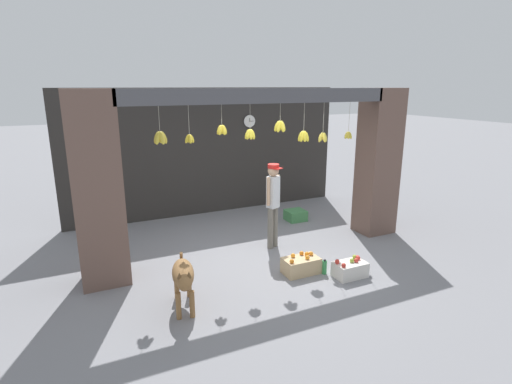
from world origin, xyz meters
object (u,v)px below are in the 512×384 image
(dog, at_px, (183,276))
(wall_clock, at_px, (249,121))
(fruit_crate_oranges, at_px, (301,265))
(produce_box_green, at_px, (296,215))
(fruit_crate_apples, at_px, (350,269))
(shopkeeper, at_px, (273,200))
(water_bottle, at_px, (324,267))

(dog, xyz_separation_m, wall_clock, (2.78, 3.98, 1.66))
(fruit_crate_oranges, height_order, produce_box_green, fruit_crate_oranges)
(fruit_crate_oranges, xyz_separation_m, wall_clock, (0.76, 3.72, 2.02))
(fruit_crate_apples, relative_size, produce_box_green, 1.22)
(fruit_crate_oranges, bearing_deg, shopkeeper, 86.03)
(fruit_crate_oranges, xyz_separation_m, water_bottle, (0.33, -0.19, -0.02))
(shopkeeper, xyz_separation_m, produce_box_green, (1.20, 1.17, -0.82))
(wall_clock, bearing_deg, produce_box_green, -69.43)
(fruit_crate_apples, bearing_deg, shopkeeper, 109.37)
(dog, bearing_deg, fruit_crate_apples, 97.84)
(dog, bearing_deg, fruit_crate_oranges, 109.09)
(dog, bearing_deg, water_bottle, 103.45)
(shopkeeper, bearing_deg, dog, 9.53)
(dog, xyz_separation_m, fruit_crate_oranges, (2.02, 0.26, -0.35))
(fruit_crate_apples, bearing_deg, wall_clock, 88.45)
(fruit_crate_oranges, distance_m, wall_clock, 4.30)
(shopkeeper, distance_m, fruit_crate_apples, 1.89)
(water_bottle, height_order, wall_clock, wall_clock)
(fruit_crate_apples, distance_m, water_bottle, 0.40)
(fruit_crate_apples, xyz_separation_m, produce_box_green, (0.63, 2.78, -0.01))
(shopkeeper, xyz_separation_m, fruit_crate_apples, (0.57, -1.61, -0.81))
(fruit_crate_apples, height_order, wall_clock, wall_clock)
(dog, height_order, water_bottle, dog)
(shopkeeper, height_order, fruit_crate_apples, shopkeeper)
(dog, height_order, produce_box_green, dog)
(dog, relative_size, shopkeeper, 0.66)
(fruit_crate_apples, xyz_separation_m, wall_clock, (0.11, 4.16, 2.02))
(dog, relative_size, water_bottle, 4.20)
(water_bottle, distance_m, wall_clock, 4.43)
(shopkeeper, distance_m, fruit_crate_oranges, 1.42)
(fruit_crate_oranges, xyz_separation_m, fruit_crate_apples, (0.65, -0.44, -0.01))
(produce_box_green, bearing_deg, wall_clock, 110.57)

